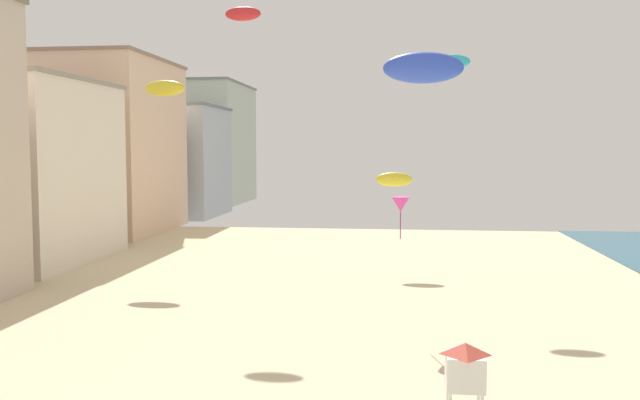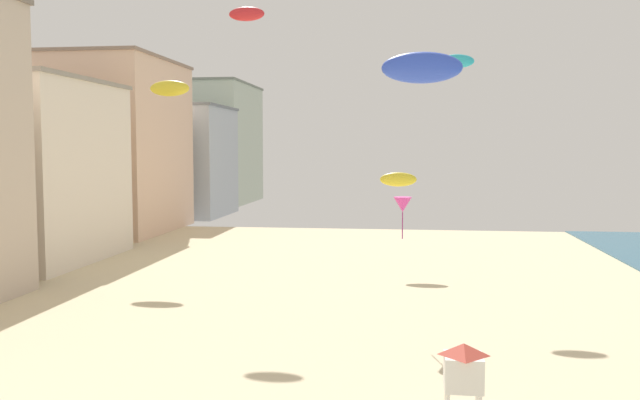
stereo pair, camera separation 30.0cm
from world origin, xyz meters
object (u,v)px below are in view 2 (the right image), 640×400
lifeguard_stand (463,367)px  kite_yellow_parafoil_2 (398,179)px  kite_red_parafoil (247,14)px  kite_yellow_parafoil (170,88)px  kite_cyan_parafoil (456,61)px  kite_magenta_delta (403,205)px  kite_blue_parafoil (422,68)px

lifeguard_stand → kite_yellow_parafoil_2: 27.26m
kite_red_parafoil → kite_yellow_parafoil: bearing=138.5°
kite_red_parafoil → kite_cyan_parafoil: size_ratio=1.02×
lifeguard_stand → kite_red_parafoil: size_ratio=1.18×
kite_yellow_parafoil → kite_magenta_delta: kite_yellow_parafoil is taller
kite_yellow_parafoil → kite_red_parafoil: kite_red_parafoil is taller
kite_yellow_parafoil → kite_yellow_parafoil_2: 17.31m
lifeguard_stand → kite_yellow_parafoil_2: (-2.27, 26.84, 4.21)m
lifeguard_stand → kite_yellow_parafoil_2: bearing=90.4°
kite_blue_parafoil → kite_cyan_parafoil: (2.43, 20.78, 2.78)m
kite_yellow_parafoil → kite_magenta_delta: (16.51, -15.53, -6.78)m
kite_red_parafoil → kite_magenta_delta: bearing=-44.5°
kite_magenta_delta → kite_yellow_parafoil_2: kite_yellow_parafoil_2 is taller
kite_blue_parafoil → kite_yellow_parafoil_2: kite_blue_parafoil is taller
kite_magenta_delta → kite_red_parafoil: kite_red_parafoil is taller
lifeguard_stand → kite_cyan_parafoil: kite_cyan_parafoil is taller
kite_magenta_delta → kite_red_parafoil: bearing=135.5°
kite_blue_parafoil → kite_cyan_parafoil: bearing=83.3°
kite_blue_parafoil → kite_yellow_parafoil_2: 26.36m
lifeguard_stand → kite_magenta_delta: 11.95m
kite_magenta_delta → kite_cyan_parafoil: size_ratio=0.90×
kite_blue_parafoil → kite_yellow_parafoil: kite_yellow_parafoil is taller
kite_yellow_parafoil → kite_cyan_parafoil: bearing=-14.5°
kite_yellow_parafoil → kite_magenta_delta: size_ratio=1.50×
lifeguard_stand → kite_blue_parafoil: (-1.27, 0.88, 8.72)m
kite_blue_parafoil → kite_magenta_delta: 11.44m
kite_yellow_parafoil → kite_red_parafoil: (7.12, -6.30, 3.76)m
kite_yellow_parafoil → kite_yellow_parafoil_2: kite_yellow_parafoil is taller
kite_blue_parafoil → kite_magenta_delta: size_ratio=1.25×
kite_blue_parafoil → kite_cyan_parafoil: 21.11m
lifeguard_stand → kite_red_parafoil: 27.36m
lifeguard_stand → kite_blue_parafoil: 8.85m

